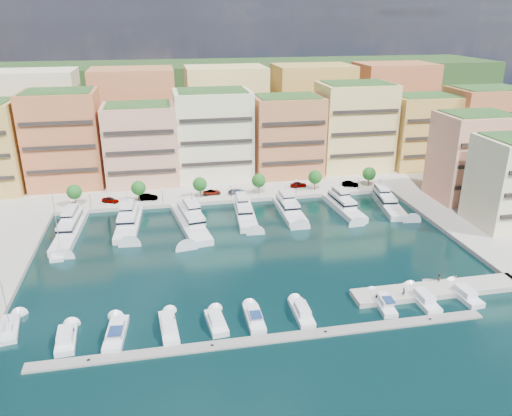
{
  "coord_description": "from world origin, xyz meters",
  "views": [
    {
      "loc": [
        -17.54,
        -92.89,
        47.33
      ],
      "look_at": [
        2.74,
        10.45,
        6.0
      ],
      "focal_mm": 35.0,
      "sensor_mm": 36.0,
      "label": 1
    }
  ],
  "objects_px": {
    "tree_4": "(315,177)",
    "cruiser_2": "(169,328)",
    "cruiser_3": "(216,323)",
    "car_2": "(212,192)",
    "yacht_3": "(245,212)",
    "person_1": "(439,278)",
    "yacht_4": "(289,209)",
    "car_4": "(298,184)",
    "tree_1": "(138,188)",
    "car_3": "(236,191)",
    "lamppost_3": "(296,184)",
    "sailboat_0": "(9,330)",
    "yacht_6": "(387,202)",
    "lamppost_0": "(90,197)",
    "yacht_0": "(70,228)",
    "person_0": "(404,291)",
    "cruiser_5": "(302,313)",
    "cruiser_9": "(464,295)",
    "yacht_1": "(129,222)",
    "tree_3": "(259,181)",
    "lamppost_4": "(359,180)",
    "cruiser_8": "(423,299)",
    "yacht_2": "(190,220)",
    "cruiser_0": "(66,339)",
    "yacht_5": "(343,205)",
    "cruiser_1": "(116,334)",
    "cruiser_4": "(254,318)",
    "car_1": "(148,197)",
    "car_0": "(110,200)",
    "sailboat_2": "(60,251)",
    "tree_5": "(369,174)",
    "tender_2": "(433,282)",
    "tree_2": "(200,184)",
    "tender_3": "(454,277)",
    "cruiser_7": "(384,304)",
    "lamppost_1": "(162,193)"
  },
  "relations": [
    {
      "from": "tree_4",
      "to": "tree_5",
      "type": "bearing_deg",
      "value": 0.0
    },
    {
      "from": "yacht_4",
      "to": "tender_2",
      "type": "relative_size",
      "value": 4.93
    },
    {
      "from": "lamppost_3",
      "to": "sailboat_2",
      "type": "relative_size",
      "value": 0.32
    },
    {
      "from": "tree_1",
      "to": "car_3",
      "type": "bearing_deg",
      "value": 2.79
    },
    {
      "from": "car_2",
      "to": "tree_3",
      "type": "bearing_deg",
      "value": -102.82
    },
    {
      "from": "car_2",
      "to": "car_3",
      "type": "xyz_separation_m",
      "value": [
        6.62,
        -0.44,
        0.0
      ]
    },
    {
      "from": "tree_2",
      "to": "cruiser_0",
      "type": "xyz_separation_m",
      "value": [
        -25.88,
        -58.08,
        -4.2
      ]
    },
    {
      "from": "yacht_3",
      "to": "yacht_4",
      "type": "height_order",
      "value": "same"
    },
    {
      "from": "sailboat_0",
      "to": "yacht_6",
      "type": "bearing_deg",
      "value": 25.72
    },
    {
      "from": "tree_3",
      "to": "cruiser_9",
      "type": "xyz_separation_m",
      "value": [
        25.6,
        -58.09,
        -4.2
      ]
    },
    {
      "from": "cruiser_4",
      "to": "person_0",
      "type": "xyz_separation_m",
      "value": [
        26.95,
        1.24,
        1.23
      ]
    },
    {
      "from": "cruiser_2",
      "to": "car_4",
      "type": "height_order",
      "value": "car_4"
    },
    {
      "from": "tree_1",
      "to": "lamppost_3",
      "type": "height_order",
      "value": "tree_1"
    },
    {
      "from": "car_0",
      "to": "car_2",
      "type": "relative_size",
      "value": 0.92
    },
    {
      "from": "lamppost_1",
      "to": "yacht_6",
      "type": "xyz_separation_m",
      "value": [
        57.58,
        -11.09,
        -2.62
      ]
    },
    {
      "from": "yacht_5",
      "to": "cruiser_4",
      "type": "distance_m",
      "value": 55.01
    },
    {
      "from": "car_4",
      "to": "sailboat_0",
      "type": "bearing_deg",
      "value": 131.99
    },
    {
      "from": "car_0",
      "to": "cruiser_7",
      "type": "bearing_deg",
      "value": -114.72
    },
    {
      "from": "lamppost_4",
      "to": "cruiser_8",
      "type": "xyz_separation_m",
      "value": [
        -10.34,
        -55.79,
        -3.28
      ]
    },
    {
      "from": "cruiser_2",
      "to": "person_0",
      "type": "xyz_separation_m",
      "value": [
        40.83,
        1.23,
        1.26
      ]
    },
    {
      "from": "cruiser_2",
      "to": "sailboat_2",
      "type": "bearing_deg",
      "value": 123.58
    },
    {
      "from": "cruiser_0",
      "to": "cruiser_8",
      "type": "distance_m",
      "value": 59.54
    },
    {
      "from": "lamppost_0",
      "to": "lamppost_4",
      "type": "xyz_separation_m",
      "value": [
        72.0,
        0.0,
        0.0
      ]
    },
    {
      "from": "yacht_4",
      "to": "cruiser_9",
      "type": "height_order",
      "value": "yacht_4"
    },
    {
      "from": "cruiser_1",
      "to": "cruiser_0",
      "type": "bearing_deg",
      "value": 179.7
    },
    {
      "from": "cruiser_2",
      "to": "tree_1",
      "type": "bearing_deg",
      "value": 95.6
    },
    {
      "from": "yacht_1",
      "to": "yacht_2",
      "type": "xyz_separation_m",
      "value": [
        14.31,
        -1.92,
        0.12
      ]
    },
    {
      "from": "cruiser_1",
      "to": "tender_3",
      "type": "height_order",
      "value": "cruiser_1"
    },
    {
      "from": "lamppost_0",
      "to": "yacht_0",
      "type": "relative_size",
      "value": 0.18
    },
    {
      "from": "cruiser_0",
      "to": "sailboat_2",
      "type": "xyz_separation_m",
      "value": [
        -6.08,
        32.6,
        -0.24
      ]
    },
    {
      "from": "lamppost_0",
      "to": "cruiser_0",
      "type": "relative_size",
      "value": 0.55
    },
    {
      "from": "cruiser_3",
      "to": "car_2",
      "type": "relative_size",
      "value": 1.52
    },
    {
      "from": "cruiser_5",
      "to": "cruiser_9",
      "type": "height_order",
      "value": "same"
    },
    {
      "from": "yacht_1",
      "to": "car_2",
      "type": "bearing_deg",
      "value": 35.56
    },
    {
      "from": "yacht_3",
      "to": "person_1",
      "type": "bearing_deg",
      "value": -53.91
    },
    {
      "from": "yacht_3",
      "to": "person_0",
      "type": "bearing_deg",
      "value": -64.59
    },
    {
      "from": "car_2",
      "to": "lamppost_3",
      "type": "bearing_deg",
      "value": -105.18
    },
    {
      "from": "lamppost_4",
      "to": "yacht_6",
      "type": "distance_m",
      "value": 11.95
    },
    {
      "from": "car_1",
      "to": "cruiser_9",
      "type": "bearing_deg",
      "value": -130.28
    },
    {
      "from": "lamppost_0",
      "to": "cruiser_1",
      "type": "distance_m",
      "value": 56.72
    },
    {
      "from": "cruiser_3",
      "to": "person_0",
      "type": "height_order",
      "value": "person_0"
    },
    {
      "from": "tree_1",
      "to": "person_0",
      "type": "distance_m",
      "value": 73.53
    },
    {
      "from": "cruiser_2",
      "to": "car_3",
      "type": "xyz_separation_m",
      "value": [
        20.3,
        59.37,
        1.12
      ]
    },
    {
      "from": "yacht_5",
      "to": "yacht_6",
      "type": "xyz_separation_m",
      "value": [
        12.17,
        -0.15,
        -0.0
      ]
    },
    {
      "from": "tree_4",
      "to": "cruiser_2",
      "type": "height_order",
      "value": "tree_4"
    },
    {
      "from": "yacht_0",
      "to": "car_3",
      "type": "bearing_deg",
      "value": 21.77
    },
    {
      "from": "yacht_5",
      "to": "car_4",
      "type": "relative_size",
      "value": 4.14
    },
    {
      "from": "cruiser_8",
      "to": "cruiser_9",
      "type": "bearing_deg",
      "value": 0.04
    },
    {
      "from": "yacht_1",
      "to": "yacht_2",
      "type": "bearing_deg",
      "value": -7.64
    },
    {
      "from": "cruiser_1",
      "to": "car_0",
      "type": "distance_m",
      "value": 58.95
    }
  ]
}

